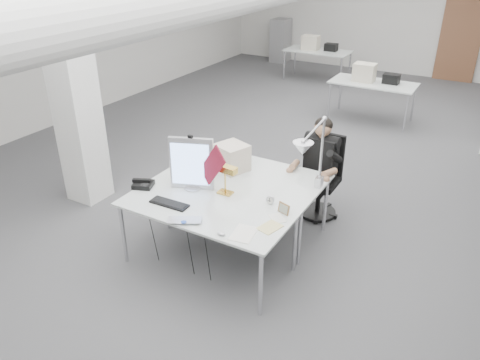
{
  "coord_description": "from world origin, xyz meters",
  "views": [
    {
      "loc": [
        2.36,
        -5.93,
        3.21
      ],
      "look_at": [
        0.11,
        -2.0,
        0.87
      ],
      "focal_mm": 35.0,
      "sensor_mm": 36.0,
      "label": 1
    }
  ],
  "objects_px": {
    "desk_phone": "(143,185)",
    "desk_main": "(207,207)",
    "architect_lamp": "(313,160)",
    "laptop": "(184,223)",
    "seated_person": "(321,152)",
    "beige_monitor": "(232,157)",
    "monitor": "(192,164)",
    "bankers_lamp": "(225,180)",
    "office_chair": "(320,176)"
  },
  "relations": [
    {
      "from": "architect_lamp",
      "to": "bankers_lamp",
      "type": "bearing_deg",
      "value": -145.58
    },
    {
      "from": "bankers_lamp",
      "to": "monitor",
      "type": "bearing_deg",
      "value": -162.98
    },
    {
      "from": "architect_lamp",
      "to": "desk_phone",
      "type": "bearing_deg",
      "value": -148.19
    },
    {
      "from": "laptop",
      "to": "beige_monitor",
      "type": "height_order",
      "value": "beige_monitor"
    },
    {
      "from": "seated_person",
      "to": "architect_lamp",
      "type": "height_order",
      "value": "architect_lamp"
    },
    {
      "from": "seated_person",
      "to": "monitor",
      "type": "relative_size",
      "value": 1.57
    },
    {
      "from": "desk_main",
      "to": "desk_phone",
      "type": "xyz_separation_m",
      "value": [
        -0.85,
        0.01,
        0.04
      ]
    },
    {
      "from": "beige_monitor",
      "to": "desk_phone",
      "type": "bearing_deg",
      "value": -106.11
    },
    {
      "from": "laptop",
      "to": "beige_monitor",
      "type": "bearing_deg",
      "value": 70.59
    },
    {
      "from": "office_chair",
      "to": "seated_person",
      "type": "distance_m",
      "value": 0.34
    },
    {
      "from": "desk_main",
      "to": "beige_monitor",
      "type": "bearing_deg",
      "value": 103.86
    },
    {
      "from": "office_chair",
      "to": "bankers_lamp",
      "type": "xyz_separation_m",
      "value": [
        -0.61,
        -1.28,
        0.35
      ]
    },
    {
      "from": "bankers_lamp",
      "to": "architect_lamp",
      "type": "bearing_deg",
      "value": 31.37
    },
    {
      "from": "seated_person",
      "to": "beige_monitor",
      "type": "distance_m",
      "value": 1.09
    },
    {
      "from": "laptop",
      "to": "desk_phone",
      "type": "distance_m",
      "value": 0.94
    },
    {
      "from": "seated_person",
      "to": "architect_lamp",
      "type": "distance_m",
      "value": 0.91
    },
    {
      "from": "desk_phone",
      "to": "architect_lamp",
      "type": "height_order",
      "value": "architect_lamp"
    },
    {
      "from": "laptop",
      "to": "architect_lamp",
      "type": "distance_m",
      "value": 1.47
    },
    {
      "from": "desk_phone",
      "to": "desk_main",
      "type": "bearing_deg",
      "value": -21.44
    },
    {
      "from": "office_chair",
      "to": "seated_person",
      "type": "bearing_deg",
      "value": -88.67
    },
    {
      "from": "laptop",
      "to": "architect_lamp",
      "type": "relative_size",
      "value": 0.39
    },
    {
      "from": "seated_person",
      "to": "laptop",
      "type": "distance_m",
      "value": 2.07
    },
    {
      "from": "office_chair",
      "to": "beige_monitor",
      "type": "height_order",
      "value": "office_chair"
    },
    {
      "from": "desk_main",
      "to": "beige_monitor",
      "type": "xyz_separation_m",
      "value": [
        -0.22,
        0.88,
        0.17
      ]
    },
    {
      "from": "desk_phone",
      "to": "architect_lamp",
      "type": "xyz_separation_m",
      "value": [
        1.69,
        0.72,
        0.4
      ]
    },
    {
      "from": "architect_lamp",
      "to": "monitor",
      "type": "bearing_deg",
      "value": -149.82
    },
    {
      "from": "bankers_lamp",
      "to": "laptop",
      "type": "bearing_deg",
      "value": -85.82
    },
    {
      "from": "bankers_lamp",
      "to": "beige_monitor",
      "type": "bearing_deg",
      "value": 119.47
    },
    {
      "from": "desk_main",
      "to": "beige_monitor",
      "type": "relative_size",
      "value": 5.34
    },
    {
      "from": "desk_main",
      "to": "desk_phone",
      "type": "relative_size",
      "value": 8.54
    },
    {
      "from": "beige_monitor",
      "to": "architect_lamp",
      "type": "height_order",
      "value": "architect_lamp"
    },
    {
      "from": "architect_lamp",
      "to": "seated_person",
      "type": "bearing_deg",
      "value": 113.01
    },
    {
      "from": "monitor",
      "to": "laptop",
      "type": "distance_m",
      "value": 0.8
    },
    {
      "from": "seated_person",
      "to": "bankers_lamp",
      "type": "bearing_deg",
      "value": -115.13
    },
    {
      "from": "monitor",
      "to": "beige_monitor",
      "type": "height_order",
      "value": "monitor"
    },
    {
      "from": "monitor",
      "to": "laptop",
      "type": "height_order",
      "value": "monitor"
    },
    {
      "from": "architect_lamp",
      "to": "laptop",
      "type": "bearing_deg",
      "value": -117.99
    },
    {
      "from": "laptop",
      "to": "architect_lamp",
      "type": "xyz_separation_m",
      "value": [
        0.84,
        1.12,
        0.41
      ]
    },
    {
      "from": "office_chair",
      "to": "monitor",
      "type": "xyz_separation_m",
      "value": [
        -0.99,
        -1.35,
        0.49
      ]
    },
    {
      "from": "beige_monitor",
      "to": "monitor",
      "type": "bearing_deg",
      "value": -82.54
    },
    {
      "from": "monitor",
      "to": "desk_phone",
      "type": "bearing_deg",
      "value": -174.55
    },
    {
      "from": "laptop",
      "to": "architect_lamp",
      "type": "height_order",
      "value": "architect_lamp"
    },
    {
      "from": "seated_person",
      "to": "beige_monitor",
      "type": "xyz_separation_m",
      "value": [
        -0.85,
        -0.69,
        0.01
      ]
    },
    {
      "from": "desk_main",
      "to": "bankers_lamp",
      "type": "height_order",
      "value": "bankers_lamp"
    },
    {
      "from": "bankers_lamp",
      "to": "architect_lamp",
      "type": "xyz_separation_m",
      "value": [
        0.82,
        0.39,
        0.27
      ]
    },
    {
      "from": "office_chair",
      "to": "laptop",
      "type": "bearing_deg",
      "value": -106.15
    },
    {
      "from": "beige_monitor",
      "to": "desk_main",
      "type": "bearing_deg",
      "value": -56.04
    },
    {
      "from": "laptop",
      "to": "bankers_lamp",
      "type": "distance_m",
      "value": 0.75
    },
    {
      "from": "desk_main",
      "to": "architect_lamp",
      "type": "bearing_deg",
      "value": 40.76
    },
    {
      "from": "monitor",
      "to": "architect_lamp",
      "type": "distance_m",
      "value": 1.29
    }
  ]
}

